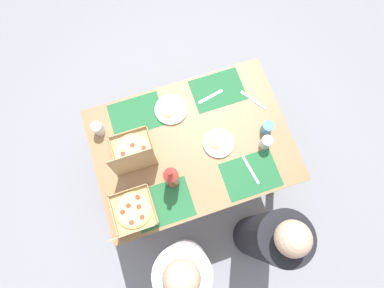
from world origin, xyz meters
name	(u,v)px	position (x,y,z in m)	size (l,w,h in m)	color
ground_plane	(192,167)	(0.00, 0.00, 0.00)	(6.00, 6.00, 0.00)	gray
dining_table	(192,149)	(0.00, 0.00, 0.64)	(1.31, 0.93, 0.77)	#3F3328
placemat_near_left	(218,90)	(-0.29, -0.32, 0.77)	(0.36, 0.26, 0.00)	#236638
placemat_near_right	(137,115)	(0.29, -0.32, 0.77)	(0.36, 0.26, 0.00)	#236638
placemat_far_left	(251,175)	(-0.29, 0.32, 0.77)	(0.36, 0.26, 0.00)	#236638
placemat_far_right	(163,204)	(0.29, 0.32, 0.77)	(0.36, 0.26, 0.00)	#236638
pizza_box_center	(133,153)	(0.38, -0.05, 0.81)	(0.27, 0.27, 0.30)	tan
pizza_box_edge_far	(134,214)	(0.48, 0.32, 0.81)	(0.26, 0.28, 0.30)	tan
plate_near_left	(218,143)	(-0.17, 0.05, 0.78)	(0.20, 0.20, 0.03)	white
plate_middle	(171,110)	(0.06, -0.28, 0.78)	(0.22, 0.22, 0.03)	white
soda_bottle	(172,178)	(0.19, 0.20, 0.90)	(0.09, 0.09, 0.32)	#B2382D
cup_dark	(98,129)	(0.56, -0.28, 0.82)	(0.07, 0.07, 0.10)	silver
cup_red	(267,128)	(-0.50, 0.06, 0.81)	(0.07, 0.07, 0.09)	teal
cup_clear_left	(266,142)	(-0.45, 0.15, 0.82)	(0.07, 0.07, 0.11)	silver
fork_by_near_right	(211,97)	(-0.23, -0.28, 0.77)	(0.19, 0.02, 0.01)	#B7B7BC
knife_by_far_left	(253,100)	(-0.50, -0.17, 0.77)	(0.21, 0.02, 0.01)	#B7B7BC
knife_by_near_left	(250,170)	(-0.31, 0.28, 0.77)	(0.21, 0.02, 0.01)	#B7B7BC
diner_left_seat	(267,237)	(-0.29, 0.73, 0.55)	(0.32, 0.32, 1.21)	black
diner_right_seat	(184,266)	(0.29, 0.73, 0.55)	(0.32, 0.32, 1.21)	white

